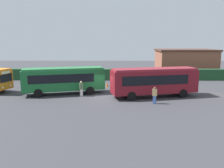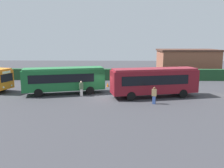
# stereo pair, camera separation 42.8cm
# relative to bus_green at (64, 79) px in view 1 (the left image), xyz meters

# --- Properties ---
(ground_plane) EXTENTS (103.69, 103.69, 0.00)m
(ground_plane) POSITION_rel_bus_green_xyz_m (5.16, -1.62, -1.85)
(ground_plane) COLOR #38383D
(bus_green) EXTENTS (9.98, 4.87, 3.22)m
(bus_green) POSITION_rel_bus_green_xyz_m (0.00, 0.00, 0.00)
(bus_green) COLOR #19602D
(bus_green) RESTS_ON ground_plane
(bus_maroon) EXTENTS (10.21, 4.65, 3.34)m
(bus_maroon) POSITION_rel_bus_green_xyz_m (10.73, -1.43, 0.06)
(bus_maroon) COLOR maroon
(bus_maroon) RESTS_ON ground_plane
(person_left) EXTENTS (0.52, 0.39, 1.80)m
(person_left) POSITION_rel_bus_green_xyz_m (2.25, -1.17, -0.90)
(person_left) COLOR silver
(person_left) RESTS_ON ground_plane
(person_center) EXTENTS (0.54, 0.40, 1.79)m
(person_center) POSITION_rel_bus_green_xyz_m (10.28, -4.52, -0.92)
(person_center) COLOR #334C8C
(person_center) RESTS_ON ground_plane
(hedge_row) EXTENTS (63.85, 1.13, 1.84)m
(hedge_row) POSITION_rel_bus_green_xyz_m (5.16, 10.76, -0.94)
(hedge_row) COLOR #1E4828
(hedge_row) RESTS_ON ground_plane
(depot_building) EXTENTS (10.67, 7.61, 4.87)m
(depot_building) POSITION_rel_bus_green_xyz_m (19.53, 16.93, 0.59)
(depot_building) COLOR brown
(depot_building) RESTS_ON ground_plane
(traffic_cone) EXTENTS (0.36, 0.36, 0.60)m
(traffic_cone) POSITION_rel_bus_green_xyz_m (5.10, 4.80, -1.55)
(traffic_cone) COLOR orange
(traffic_cone) RESTS_ON ground_plane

